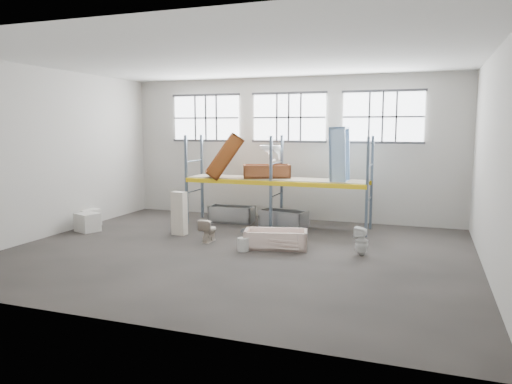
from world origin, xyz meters
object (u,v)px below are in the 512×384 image
at_px(toilet_beige, 208,230).
at_px(cistern_tall, 179,213).
at_px(carton_near, 87,222).
at_px(bucket, 243,244).
at_px(toilet_white, 362,241).
at_px(steel_tub_right, 284,219).
at_px(blue_tub_upright, 340,155).
at_px(bathtub_beige, 276,239).
at_px(steel_tub_left, 232,214).
at_px(rust_tub_flat, 267,171).

height_order(toilet_beige, cistern_tall, cistern_tall).
relative_size(toilet_beige, carton_near, 0.99).
bearing_deg(bucket, carton_near, 173.47).
height_order(toilet_beige, toilet_white, toilet_white).
distance_m(steel_tub_right, bucket, 3.31).
height_order(toilet_white, blue_tub_upright, blue_tub_upright).
height_order(steel_tub_right, blue_tub_upright, blue_tub_upright).
height_order(bathtub_beige, steel_tub_left, steel_tub_left).
xyz_separation_m(toilet_beige, blue_tub_upright, (3.25, 2.74, 2.06)).
bearing_deg(carton_near, bucket, -6.53).
xyz_separation_m(toilet_beige, cistern_tall, (-1.22, 0.52, 0.33)).
xyz_separation_m(cistern_tall, steel_tub_right, (2.69, 2.13, -0.38)).
relative_size(steel_tub_left, blue_tub_upright, 0.86).
relative_size(steel_tub_right, rust_tub_flat, 0.99).
height_order(steel_tub_right, carton_near, carton_near).
height_order(blue_tub_upright, bucket, blue_tub_upright).
bearing_deg(toilet_beige, steel_tub_left, -79.33).
height_order(toilet_beige, blue_tub_upright, blue_tub_upright).
xyz_separation_m(steel_tub_right, carton_near, (-5.66, -2.68, 0.01)).
distance_m(bucket, carton_near, 5.56).
xyz_separation_m(rust_tub_flat, blue_tub_upright, (2.41, -0.04, 0.57)).
bearing_deg(bathtub_beige, toilet_beige, 164.79).
distance_m(bathtub_beige, steel_tub_right, 2.78).
relative_size(toilet_beige, rust_tub_flat, 0.44).
bearing_deg(steel_tub_right, bathtub_beige, -77.88).
height_order(blue_tub_upright, carton_near, blue_tub_upright).
distance_m(toilet_white, rust_tub_flat, 4.71).
bearing_deg(cistern_tall, carton_near, -165.19).
height_order(cistern_tall, steel_tub_left, cistern_tall).
bearing_deg(steel_tub_left, blue_tub_upright, -2.05).
distance_m(toilet_beige, steel_tub_left, 2.91).
xyz_separation_m(bathtub_beige, steel_tub_left, (-2.52, 2.95, 0.03)).
xyz_separation_m(toilet_white, bucket, (-3.01, -0.65, -0.19)).
xyz_separation_m(toilet_white, blue_tub_upright, (-1.09, 2.76, 2.02)).
relative_size(rust_tub_flat, blue_tub_upright, 0.87).
bearing_deg(steel_tub_left, bathtub_beige, -49.51).
relative_size(cistern_tall, bucket, 3.74).
bearing_deg(bathtub_beige, steel_tub_left, 117.42).
distance_m(toilet_white, steel_tub_left, 5.61).
bearing_deg(blue_tub_upright, bucket, -119.37).
bearing_deg(blue_tub_upright, rust_tub_flat, 179.11).
bearing_deg(blue_tub_upright, toilet_white, -68.38).
bearing_deg(rust_tub_flat, cistern_tall, -132.24).
height_order(cistern_tall, carton_near, cistern_tall).
height_order(toilet_white, rust_tub_flat, rust_tub_flat).
relative_size(cistern_tall, carton_near, 1.97).
bearing_deg(bucket, steel_tub_left, 116.87).
xyz_separation_m(rust_tub_flat, carton_near, (-5.02, -2.81, -1.53)).
relative_size(toilet_white, rust_tub_flat, 0.48).
distance_m(cistern_tall, bucket, 2.85).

